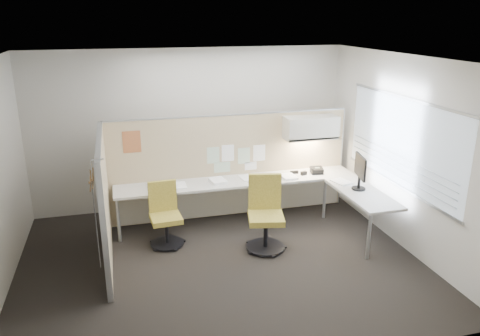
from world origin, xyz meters
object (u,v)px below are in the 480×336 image
object	(u,v)px
monitor	(360,170)
phone	(316,170)
chair_left	(165,216)
chair_right	(265,216)
desk	(260,189)

from	to	relation	value
monitor	phone	size ratio (longest dim) A/B	2.32
chair_left	chair_right	bearing A→B (deg)	-23.28
desk	chair_left	world-z (taller)	chair_left
monitor	phone	distance (m)	0.98
chair_right	phone	world-z (taller)	chair_right
desk	chair_left	size ratio (longest dim) A/B	4.23
chair_right	phone	xyz separation A→B (m)	(1.24, 0.99, 0.28)
desk	phone	bearing A→B (deg)	7.43
chair_right	phone	size ratio (longest dim) A/B	4.61
chair_right	desk	bearing A→B (deg)	90.74
desk	chair_right	bearing A→B (deg)	-102.01
monitor	phone	xyz separation A→B (m)	(-0.31, 0.89, -0.26)
chair_left	monitor	bearing A→B (deg)	-11.56
chair_left	desk	bearing A→B (deg)	8.59
desk	chair_right	size ratio (longest dim) A/B	3.69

